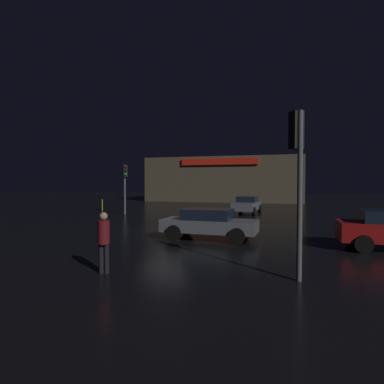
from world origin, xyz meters
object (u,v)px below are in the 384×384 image
at_px(traffic_signal_opposite, 125,180).
at_px(store_building, 226,180).
at_px(car_crossing, 209,223).
at_px(traffic_signal_cross_left, 297,160).
at_px(pedestrian, 104,238).
at_px(car_far, 247,205).

bearing_deg(traffic_signal_opposite, store_building, 79.59).
bearing_deg(car_crossing, store_building, 100.11).
height_order(traffic_signal_cross_left, car_crossing, traffic_signal_cross_left).
bearing_deg(store_building, car_crossing, -79.89).
height_order(traffic_signal_cross_left, pedestrian, traffic_signal_cross_left).
bearing_deg(car_crossing, traffic_signal_opposite, 135.57).
xyz_separation_m(store_building, car_crossing, (5.47, -30.71, -2.23)).
bearing_deg(car_crossing, pedestrian, -103.33).
distance_m(car_crossing, pedestrian, 6.50).
bearing_deg(car_far, pedestrian, -94.34).
distance_m(store_building, car_crossing, 31.28).
relative_size(traffic_signal_opposite, car_crossing, 0.93).
bearing_deg(traffic_signal_opposite, pedestrian, -63.01).
relative_size(traffic_signal_opposite, pedestrian, 2.28).
relative_size(store_building, car_crossing, 4.79).
xyz_separation_m(store_building, pedestrian, (3.98, -37.03, -1.95)).
relative_size(store_building, pedestrian, 11.79).
xyz_separation_m(traffic_signal_cross_left, car_far, (-3.83, 18.16, -2.47)).
xyz_separation_m(traffic_signal_opposite, traffic_signal_cross_left, (13.21, -14.56, 0.42)).
distance_m(store_building, traffic_signal_cross_left, 37.21).
distance_m(store_building, pedestrian, 37.30).
relative_size(traffic_signal_opposite, traffic_signal_cross_left, 0.89).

